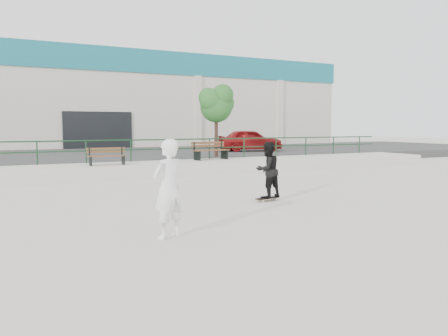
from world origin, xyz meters
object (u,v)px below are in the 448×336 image
bench_left (107,156)px  bench_right (210,151)px  skateboard (267,198)px  standing_skater (268,170)px  tree (217,103)px  red_car (250,140)px  seated_skater (168,189)px

bench_left → bench_right: bearing=9.2°
skateboard → standing_skater: standing_skater is taller
bench_left → standing_skater: standing_skater is taller
bench_right → skateboard: (-2.29, -8.88, -0.87)m
tree → red_car: (4.15, 3.55, -2.17)m
red_car → bench_left: bearing=134.1°
bench_left → tree: bearing=23.4°
standing_skater → skateboard: bearing=81.2°
bench_right → standing_skater: bearing=-113.7°
tree → red_car: size_ratio=0.92×
standing_skater → seated_skater: size_ratio=0.84×
red_car → seated_skater: 20.61m
bench_right → skateboard: bench_right is taller
red_car → tree: bearing=144.3°
bench_left → seated_skater: seated_skater is taller
tree → skateboard: 11.82m
red_car → skateboard: (-7.70, -14.33, -1.14)m
tree → standing_skater: (-3.55, -10.78, -2.49)m
tree → skateboard: tree is taller
skateboard → bench_left: bearing=98.7°
bench_left → skateboard: size_ratio=2.04×
red_car → skateboard: red_car is taller
skateboard → seated_skater: size_ratio=0.42×
red_car → bench_right: bearing=149.0°
bench_left → bench_right: size_ratio=0.82×
bench_right → skateboard: size_ratio=2.49×
bench_left → standing_skater: 8.63m
bench_left → skateboard: bench_left is taller
skateboard → standing_skater: 0.83m
skateboard → standing_skater: size_ratio=0.50×
standing_skater → red_car: bearing=-127.1°
tree → red_car: bearing=40.5°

